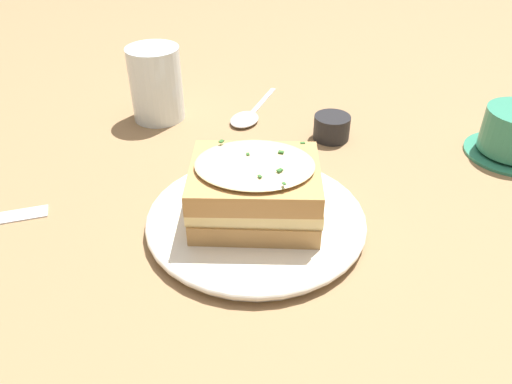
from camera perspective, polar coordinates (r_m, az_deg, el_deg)
The scene contains 6 objects.
ground_plane at distance 0.56m, azimuth 2.18°, elevation -3.48°, with size 2.40×2.40×0.00m, color olive.
dinner_plate at distance 0.55m, azimuth 0.00°, elevation -3.12°, with size 0.24×0.24×0.02m.
sandwich at distance 0.52m, azimuth -0.06°, elevation 0.34°, with size 0.17×0.17×0.07m.
water_glass at distance 0.77m, azimuth -11.35°, elevation 12.03°, with size 0.08×0.08×0.11m, color silver.
spoon at distance 0.77m, azimuth -1.06°, elevation 8.56°, with size 0.16×0.06×0.01m.
condiment_pot at distance 0.72m, azimuth 8.65°, elevation 7.32°, with size 0.05×0.05×0.03m, color black.
Camera 1 is at (-0.38, -0.22, 0.35)m, focal length 35.00 mm.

